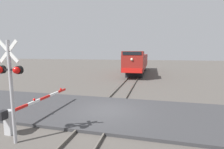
# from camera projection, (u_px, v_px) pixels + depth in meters

# --- Properties ---
(ground_plane) EXTENTS (160.00, 160.00, 0.00)m
(ground_plane) POSITION_uv_depth(u_px,v_px,m) (107.00, 112.00, 10.96)
(ground_plane) COLOR #514C47
(rail_track_left) EXTENTS (0.08, 80.00, 0.15)m
(rail_track_left) POSITION_uv_depth(u_px,v_px,m) (96.00, 110.00, 11.12)
(rail_track_left) COLOR #59544C
(rail_track_left) RESTS_ON ground_plane
(rail_track_right) EXTENTS (0.08, 80.00, 0.15)m
(rail_track_right) POSITION_uv_depth(u_px,v_px,m) (117.00, 112.00, 10.78)
(rail_track_right) COLOR #59544C
(rail_track_right) RESTS_ON ground_plane
(road_surface) EXTENTS (36.00, 6.09, 0.17)m
(road_surface) POSITION_uv_depth(u_px,v_px,m) (107.00, 111.00, 10.95)
(road_surface) COLOR #38383A
(road_surface) RESTS_ON ground_plane
(locomotive) EXTENTS (3.05, 18.14, 4.08)m
(locomotive) POSITION_uv_depth(u_px,v_px,m) (137.00, 62.00, 31.54)
(locomotive) COLOR black
(locomotive) RESTS_ON ground_plane
(crossing_signal) EXTENTS (1.18, 0.33, 4.42)m
(crossing_signal) POSITION_uv_depth(u_px,v_px,m) (10.00, 80.00, 6.88)
(crossing_signal) COLOR #ADADB2
(crossing_signal) RESTS_ON ground_plane
(crossing_gate) EXTENTS (0.36, 5.76, 1.29)m
(crossing_gate) POSITION_uv_depth(u_px,v_px,m) (21.00, 113.00, 8.65)
(crossing_gate) COLOR silver
(crossing_gate) RESTS_ON ground_plane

